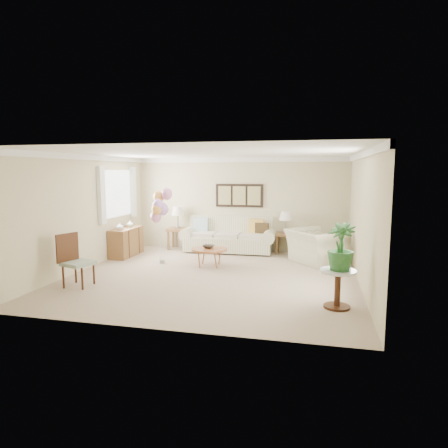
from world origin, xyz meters
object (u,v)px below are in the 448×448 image
accent_chair (75,259)px  balloon_cluster (160,205)px  sofa (229,238)px  coffee_table (209,250)px  armchair (316,246)px

accent_chair → balloon_cluster: (0.91, 2.17, 0.88)m
sofa → accent_chair: 4.58m
balloon_cluster → coffee_table: bearing=0.7°
sofa → armchair: size_ratio=2.12×
armchair → accent_chair: 5.52m
coffee_table → armchair: armchair is taller
accent_chair → coffee_table: bearing=45.9°
sofa → accent_chair: bearing=-118.7°
coffee_table → armchair: bearing=20.8°
balloon_cluster → accent_chair: bearing=-112.7°
armchair → accent_chair: (-4.56, -3.11, 0.13)m
accent_chair → sofa: bearing=61.3°
sofa → balloon_cluster: size_ratio=1.44×
sofa → balloon_cluster: (-1.29, -1.85, 1.03)m
coffee_table → accent_chair: 3.05m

